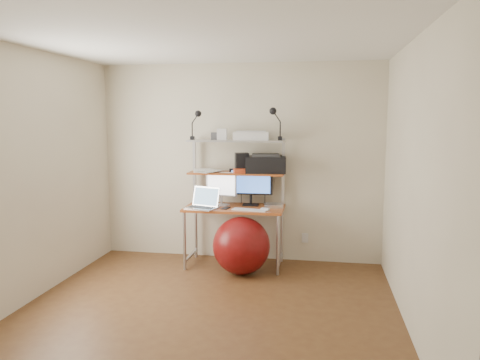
# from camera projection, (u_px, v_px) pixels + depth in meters

# --- Properties ---
(room) EXTENTS (3.60, 3.60, 3.60)m
(room) POSITION_uv_depth(u_px,v_px,m) (205.00, 181.00, 4.23)
(room) COLOR brown
(room) RESTS_ON ground
(computer_desk) EXTENTS (1.20, 0.60, 1.57)m
(computer_desk) POSITION_uv_depth(u_px,v_px,m) (235.00, 189.00, 5.73)
(computer_desk) COLOR #A74320
(computer_desk) RESTS_ON ground
(desktop) EXTENTS (1.20, 0.60, 0.00)m
(desktop) POSITION_uv_depth(u_px,v_px,m) (234.00, 207.00, 5.70)
(desktop) COLOR #A74320
(desktop) RESTS_ON computer_desk
(mid_shelf) EXTENTS (1.18, 0.34, 0.00)m
(mid_shelf) POSITION_uv_depth(u_px,v_px,m) (236.00, 172.00, 5.77)
(mid_shelf) COLOR #A74320
(mid_shelf) RESTS_ON computer_desk
(top_shelf) EXTENTS (1.18, 0.34, 0.00)m
(top_shelf) POSITION_uv_depth(u_px,v_px,m) (236.00, 140.00, 5.72)
(top_shelf) COLOR #B0AFB4
(top_shelf) RESTS_ON computer_desk
(floor) EXTENTS (3.60, 3.60, 0.00)m
(floor) POSITION_uv_depth(u_px,v_px,m) (207.00, 313.00, 4.39)
(floor) COLOR brown
(floor) RESTS_ON ground
(wall_outlet) EXTENTS (0.08, 0.01, 0.12)m
(wall_outlet) POSITION_uv_depth(u_px,v_px,m) (305.00, 238.00, 5.95)
(wall_outlet) COLOR silver
(wall_outlet) RESTS_ON room
(monitor_silver) EXTENTS (0.40, 0.17, 0.45)m
(monitor_silver) POSITION_uv_depth(u_px,v_px,m) (221.00, 186.00, 5.78)
(monitor_silver) COLOR silver
(monitor_silver) RESTS_ON desktop
(monitor_black) EXTENTS (0.54, 0.16, 0.53)m
(monitor_black) POSITION_uv_depth(u_px,v_px,m) (251.00, 184.00, 5.79)
(monitor_black) COLOR black
(monitor_black) RESTS_ON desktop
(laptop) EXTENTS (0.43, 0.39, 0.32)m
(laptop) POSITION_uv_depth(u_px,v_px,m) (204.00, 204.00, 5.63)
(laptop) COLOR silver
(laptop) RESTS_ON desktop
(keyboard) EXTENTS (0.43, 0.19, 0.01)m
(keyboard) POSITION_uv_depth(u_px,v_px,m) (249.00, 210.00, 5.49)
(keyboard) COLOR silver
(keyboard) RESTS_ON desktop
(mouse) EXTENTS (0.10, 0.08, 0.03)m
(mouse) POSITION_uv_depth(u_px,v_px,m) (265.00, 209.00, 5.49)
(mouse) COLOR silver
(mouse) RESTS_ON desktop
(mac_mini) EXTENTS (0.25, 0.25, 0.04)m
(mac_mini) POSITION_uv_depth(u_px,v_px,m) (273.00, 205.00, 5.69)
(mac_mini) COLOR silver
(mac_mini) RESTS_ON desktop
(phone) EXTENTS (0.10, 0.15, 0.01)m
(phone) POSITION_uv_depth(u_px,v_px,m) (226.00, 208.00, 5.60)
(phone) COLOR black
(phone) RESTS_ON desktop
(printer) EXTENTS (0.52, 0.39, 0.23)m
(printer) POSITION_uv_depth(u_px,v_px,m) (266.00, 164.00, 5.74)
(printer) COLOR black
(printer) RESTS_ON mid_shelf
(nas_cube) EXTENTS (0.20, 0.20, 0.24)m
(nas_cube) POSITION_uv_depth(u_px,v_px,m) (242.00, 163.00, 5.77)
(nas_cube) COLOR black
(nas_cube) RESTS_ON mid_shelf
(red_box) EXTENTS (0.23, 0.19, 0.05)m
(red_box) POSITION_uv_depth(u_px,v_px,m) (242.00, 171.00, 5.68)
(red_box) COLOR #B73D1D
(red_box) RESTS_ON mid_shelf
(scanner) EXTENTS (0.45, 0.32, 0.11)m
(scanner) POSITION_uv_depth(u_px,v_px,m) (251.00, 136.00, 5.70)
(scanner) COLOR silver
(scanner) RESTS_ON top_shelf
(box_white) EXTENTS (0.13, 0.11, 0.14)m
(box_white) POSITION_uv_depth(u_px,v_px,m) (222.00, 134.00, 5.74)
(box_white) COLOR silver
(box_white) RESTS_ON top_shelf
(box_grey) EXTENTS (0.11, 0.11, 0.09)m
(box_grey) POSITION_uv_depth(u_px,v_px,m) (216.00, 136.00, 5.79)
(box_grey) COLOR #2F2F32
(box_grey) RESTS_ON top_shelf
(clip_lamp_left) EXTENTS (0.14, 0.08, 0.36)m
(clip_lamp_left) POSITION_uv_depth(u_px,v_px,m) (197.00, 118.00, 5.70)
(clip_lamp_left) COLOR black
(clip_lamp_left) RESTS_ON top_shelf
(clip_lamp_right) EXTENTS (0.16, 0.09, 0.39)m
(clip_lamp_right) POSITION_uv_depth(u_px,v_px,m) (274.00, 116.00, 5.56)
(clip_lamp_right) COLOR black
(clip_lamp_right) RESTS_ON top_shelf
(exercise_ball) EXTENTS (0.67, 0.67, 0.67)m
(exercise_ball) POSITION_uv_depth(u_px,v_px,m) (241.00, 246.00, 5.46)
(exercise_ball) COLOR maroon
(exercise_ball) RESTS_ON floor
(paper_stack) EXTENTS (0.42, 0.41, 0.03)m
(paper_stack) POSITION_uv_depth(u_px,v_px,m) (206.00, 171.00, 5.83)
(paper_stack) COLOR white
(paper_stack) RESTS_ON mid_shelf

